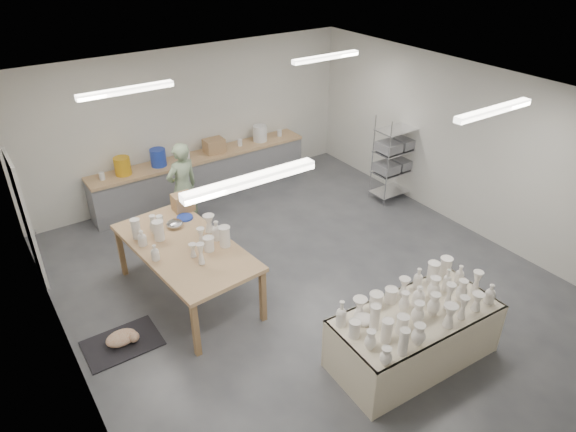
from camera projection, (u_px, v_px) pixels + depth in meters
room at (300, 166)px, 7.20m from camera, size 8.00×8.02×3.00m
back_counter at (203, 174)px, 10.61m from camera, size 4.60×0.60×1.24m
wire_shelf at (395, 156)px, 10.32m from camera, size 0.88×0.48×1.80m
drying_table at (414, 333)px, 6.61m from camera, size 2.22×1.13×1.14m
work_table at (185, 241)px, 7.60m from camera, size 1.45×2.57×1.25m
rug at (122, 343)px, 7.04m from camera, size 1.00×0.70×0.02m
cat at (123, 338)px, 6.99m from camera, size 0.49×0.40×0.18m
potter at (183, 188)px, 9.25m from camera, size 0.69×0.52×1.71m
red_stool at (180, 209)px, 9.73m from camera, size 0.43×0.43×0.33m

